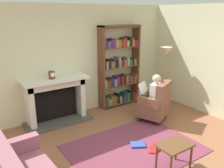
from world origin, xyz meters
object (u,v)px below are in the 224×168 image
object	(u,v)px
armchair_reading	(156,104)
floor_lamp	(166,57)
fireplace	(55,98)
side_table	(174,148)
mantel_clock	(52,75)
bookshelf	(119,68)
seated_reader	(152,95)

from	to	relation	value
armchair_reading	floor_lamp	xyz separation A→B (m)	(0.87, 0.60, 0.95)
fireplace	armchair_reading	world-z (taller)	fireplace
side_table	armchair_reading	bearing A→B (deg)	55.01
floor_lamp	mantel_clock	bearing A→B (deg)	168.16
bookshelf	side_table	size ratio (longest dim) A/B	3.91
fireplace	armchair_reading	xyz separation A→B (m)	(1.97, -1.32, -0.15)
bookshelf	floor_lamp	distance (m)	1.27
fireplace	seated_reader	distance (m)	2.27
mantel_clock	armchair_reading	bearing A→B (deg)	-30.64
armchair_reading	floor_lamp	world-z (taller)	floor_lamp
fireplace	side_table	world-z (taller)	fireplace
floor_lamp	bookshelf	bearing A→B (deg)	142.37
bookshelf	armchair_reading	world-z (taller)	bookshelf
bookshelf	side_table	world-z (taller)	bookshelf
armchair_reading	seated_reader	distance (m)	0.23
armchair_reading	fireplace	bearing A→B (deg)	-58.27
mantel_clock	fireplace	bearing A→B (deg)	50.36
armchair_reading	side_table	bearing A→B (deg)	30.56
fireplace	mantel_clock	world-z (taller)	mantel_clock
fireplace	mantel_clock	distance (m)	0.61
fireplace	side_table	xyz separation A→B (m)	(0.90, -2.84, -0.18)
mantel_clock	side_table	size ratio (longest dim) A/B	0.31
bookshelf	armchair_reading	distance (m)	1.49
armchair_reading	side_table	distance (m)	1.86
bookshelf	floor_lamp	world-z (taller)	bookshelf
armchair_reading	side_table	xyz separation A→B (m)	(-1.07, -1.52, -0.03)
mantel_clock	bookshelf	xyz separation A→B (m)	(1.95, 0.14, -0.13)
fireplace	bookshelf	size ratio (longest dim) A/B	0.70
fireplace	floor_lamp	size ratio (longest dim) A/B	0.94
armchair_reading	floor_lamp	size ratio (longest dim) A/B	0.60
armchair_reading	mantel_clock	bearing A→B (deg)	-55.09
floor_lamp	armchair_reading	bearing A→B (deg)	-145.19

